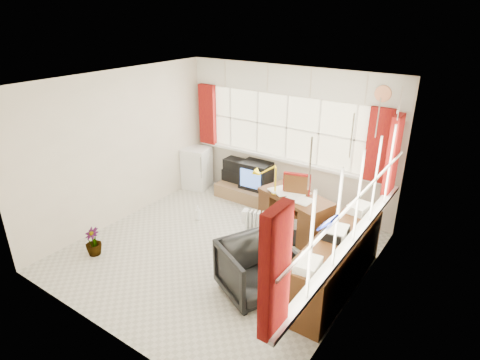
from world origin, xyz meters
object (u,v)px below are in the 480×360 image
at_px(desk_lamp, 276,174).
at_px(crt_tv, 257,174).
at_px(desk, 295,212).
at_px(mini_fridge, 197,168).
at_px(office_chair, 254,269).
at_px(tv_bench, 251,194).
at_px(radiator, 258,232).
at_px(task_chair, 294,204).
at_px(credenza, 336,262).

bearing_deg(desk_lamp, crt_tv, 135.29).
relative_size(desk, mini_fridge, 1.59).
bearing_deg(office_chair, tv_bench, 60.77).
distance_m(desk, office_chair, 1.62).
relative_size(desk_lamp, radiator, 0.81).
height_order(task_chair, crt_tv, task_chair).
bearing_deg(desk_lamp, radiator, -86.42).
bearing_deg(desk, mini_fridge, 167.98).
relative_size(radiator, tv_bench, 0.42).
xyz_separation_m(desk_lamp, task_chair, (0.31, 0.07, -0.46)).
bearing_deg(office_chair, desk, 36.41).
distance_m(office_chair, radiator, 1.10).
bearing_deg(desk_lamp, task_chair, 12.82).
height_order(desk_lamp, crt_tv, desk_lamp).
xyz_separation_m(credenza, tv_bench, (-2.28, 1.52, -0.26)).
height_order(desk_lamp, mini_fridge, desk_lamp).
relative_size(credenza, tv_bench, 1.43).
relative_size(task_chair, credenza, 0.52).
relative_size(desk_lamp, credenza, 0.24).
xyz_separation_m(desk, tv_bench, (-1.22, 0.61, -0.26)).
height_order(task_chair, tv_bench, task_chair).
bearing_deg(desk, crt_tv, 147.79).
bearing_deg(desk, radiator, -112.74).
distance_m(radiator, crt_tv, 1.67).
height_order(desk, tv_bench, desk).
bearing_deg(credenza, task_chair, 140.78).
xyz_separation_m(task_chair, office_chair, (0.26, -1.54, -0.19)).
relative_size(office_chair, radiator, 1.35).
bearing_deg(radiator, office_chair, -60.33).
height_order(radiator, crt_tv, crt_tv).
distance_m(task_chair, mini_fridge, 2.55).
bearing_deg(radiator, task_chair, 64.53).
relative_size(task_chair, office_chair, 1.30).
bearing_deg(desk_lamp, office_chair, -68.66).
distance_m(desk, radiator, 0.71).
distance_m(radiator, tv_bench, 1.58).
distance_m(task_chair, crt_tv, 1.43).
height_order(task_chair, credenza, task_chair).
relative_size(radiator, crt_tv, 1.02).
height_order(tv_bench, mini_fridge, mini_fridge).
bearing_deg(radiator, crt_tv, 123.20).
bearing_deg(task_chair, desk_lamp, -167.18).
bearing_deg(office_chair, credenza, -21.93).
bearing_deg(credenza, tv_bench, 146.30).
relative_size(tv_bench, mini_fridge, 1.70).
relative_size(office_chair, mini_fridge, 0.97).
bearing_deg(mini_fridge, tv_bench, 4.04).
bearing_deg(office_chair, desk_lamp, 48.04).
height_order(tv_bench, crt_tv, crt_tv).
relative_size(crt_tv, mini_fridge, 0.70).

